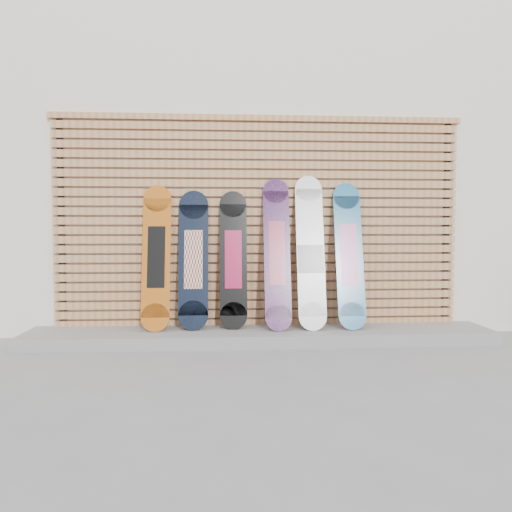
{
  "coord_description": "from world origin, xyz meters",
  "views": [
    {
      "loc": [
        -0.52,
        -4.23,
        1.11
      ],
      "look_at": [
        -0.19,
        0.75,
        0.85
      ],
      "focal_mm": 35.0,
      "sensor_mm": 36.0,
      "label": 1
    }
  ],
  "objects_px": {
    "snowboard_2": "(233,259)",
    "snowboard_5": "(349,255)",
    "snowboard_0": "(156,257)",
    "snowboard_4": "(310,253)",
    "snowboard_1": "(193,259)",
    "snowboard_3": "(277,253)"
  },
  "relations": [
    {
      "from": "snowboard_2",
      "to": "snowboard_5",
      "type": "relative_size",
      "value": 0.94
    },
    {
      "from": "snowboard_0",
      "to": "snowboard_4",
      "type": "relative_size",
      "value": 0.93
    },
    {
      "from": "snowboard_1",
      "to": "snowboard_2",
      "type": "relative_size",
      "value": 1.0
    },
    {
      "from": "snowboard_1",
      "to": "snowboard_4",
      "type": "bearing_deg",
      "value": -2.22
    },
    {
      "from": "snowboard_3",
      "to": "snowboard_5",
      "type": "xyz_separation_m",
      "value": [
        0.74,
        0.0,
        -0.02
      ]
    },
    {
      "from": "snowboard_0",
      "to": "snowboard_1",
      "type": "height_order",
      "value": "snowboard_0"
    },
    {
      "from": "snowboard_5",
      "to": "snowboard_4",
      "type": "bearing_deg",
      "value": -179.53
    },
    {
      "from": "snowboard_1",
      "to": "snowboard_2",
      "type": "xyz_separation_m",
      "value": [
        0.4,
        0.01,
        -0.0
      ]
    },
    {
      "from": "snowboard_0",
      "to": "snowboard_4",
      "type": "xyz_separation_m",
      "value": [
        1.54,
        -0.02,
        0.04
      ]
    },
    {
      "from": "snowboard_3",
      "to": "snowboard_1",
      "type": "bearing_deg",
      "value": 176.89
    },
    {
      "from": "snowboard_0",
      "to": "snowboard_5",
      "type": "relative_size",
      "value": 0.98
    },
    {
      "from": "snowboard_3",
      "to": "snowboard_5",
      "type": "distance_m",
      "value": 0.74
    },
    {
      "from": "snowboard_5",
      "to": "snowboard_3",
      "type": "bearing_deg",
      "value": -179.75
    },
    {
      "from": "snowboard_3",
      "to": "snowboard_4",
      "type": "xyz_separation_m",
      "value": [
        0.34,
        -0.0,
        0.0
      ]
    },
    {
      "from": "snowboard_4",
      "to": "snowboard_0",
      "type": "bearing_deg",
      "value": 179.11
    },
    {
      "from": "snowboard_2",
      "to": "snowboard_4",
      "type": "bearing_deg",
      "value": -4.29
    },
    {
      "from": "snowboard_4",
      "to": "snowboard_5",
      "type": "distance_m",
      "value": 0.4
    },
    {
      "from": "snowboard_0",
      "to": "snowboard_5",
      "type": "distance_m",
      "value": 1.94
    },
    {
      "from": "snowboard_3",
      "to": "snowboard_5",
      "type": "bearing_deg",
      "value": 0.25
    },
    {
      "from": "snowboard_4",
      "to": "snowboard_5",
      "type": "xyz_separation_m",
      "value": [
        0.4,
        0.0,
        -0.03
      ]
    },
    {
      "from": "snowboard_1",
      "to": "snowboard_5",
      "type": "bearing_deg",
      "value": -1.54
    },
    {
      "from": "snowboard_0",
      "to": "snowboard_2",
      "type": "xyz_separation_m",
      "value": [
        0.77,
        0.03,
        -0.03
      ]
    }
  ]
}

